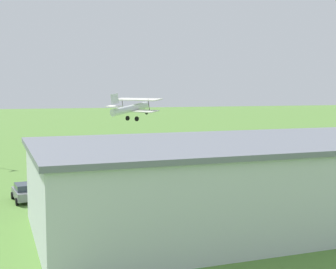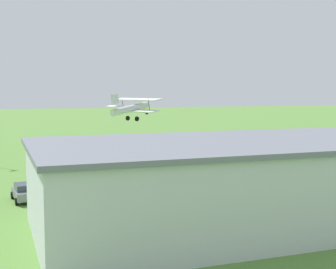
{
  "view_description": "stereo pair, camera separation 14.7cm",
  "coord_description": "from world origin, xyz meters",
  "px_view_note": "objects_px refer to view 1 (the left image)",
  "views": [
    {
      "loc": [
        15.93,
        63.29,
        9.85
      ],
      "look_at": [
        -1.69,
        10.98,
        4.69
      ],
      "focal_mm": 50.84,
      "sensor_mm": 36.0,
      "label": 1
    },
    {
      "loc": [
        15.79,
        63.34,
        9.85
      ],
      "look_at": [
        -1.69,
        10.98,
        4.69
      ],
      "focal_mm": 50.84,
      "sensor_mm": 36.0,
      "label": 2
    }
  ],
  "objects_px": {
    "hangar": "(298,177)",
    "biplane": "(132,108)",
    "car_grey": "(25,192)",
    "person_walking_on_apron": "(308,165)",
    "person_near_hangar_door": "(50,182)"
  },
  "relations": [
    {
      "from": "biplane",
      "to": "person_near_hangar_door",
      "type": "height_order",
      "value": "biplane"
    },
    {
      "from": "car_grey",
      "to": "person_walking_on_apron",
      "type": "bearing_deg",
      "value": -171.62
    },
    {
      "from": "biplane",
      "to": "person_near_hangar_door",
      "type": "bearing_deg",
      "value": 49.56
    },
    {
      "from": "biplane",
      "to": "person_walking_on_apron",
      "type": "height_order",
      "value": "biplane"
    },
    {
      "from": "hangar",
      "to": "person_near_hangar_door",
      "type": "height_order",
      "value": "hangar"
    },
    {
      "from": "person_near_hangar_door",
      "to": "person_walking_on_apron",
      "type": "relative_size",
      "value": 1.05
    },
    {
      "from": "hangar",
      "to": "person_walking_on_apron",
      "type": "distance_m",
      "value": 21.62
    },
    {
      "from": "biplane",
      "to": "person_near_hangar_door",
      "type": "relative_size",
      "value": 4.92
    },
    {
      "from": "hangar",
      "to": "biplane",
      "type": "distance_m",
      "value": 30.93
    },
    {
      "from": "hangar",
      "to": "car_grey",
      "type": "distance_m",
      "value": 23.53
    },
    {
      "from": "biplane",
      "to": "person_near_hangar_door",
      "type": "distance_m",
      "value": 19.46
    },
    {
      "from": "hangar",
      "to": "biplane",
      "type": "relative_size",
      "value": 4.74
    },
    {
      "from": "hangar",
      "to": "car_grey",
      "type": "height_order",
      "value": "hangar"
    },
    {
      "from": "car_grey",
      "to": "person_walking_on_apron",
      "type": "height_order",
      "value": "person_walking_on_apron"
    },
    {
      "from": "car_grey",
      "to": "person_near_hangar_door",
      "type": "xyz_separation_m",
      "value": [
        -2.51,
        -3.91,
        0.05
      ]
    }
  ]
}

